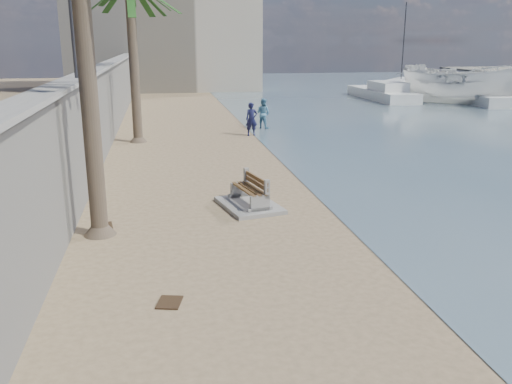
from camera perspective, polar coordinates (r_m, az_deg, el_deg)
seawall at (r=25.59m, az=-15.78°, el=8.45°), size 0.45×70.00×3.50m
wall_cap at (r=25.44m, az=-16.09°, el=12.47°), size 0.80×70.00×0.12m
end_building at (r=57.34m, az=-9.79°, el=17.73°), size 18.00×12.00×14.00m
bench_far at (r=15.73m, az=-0.71°, el=-0.24°), size 1.90×2.41×0.90m
person_a at (r=27.78m, az=-0.47°, el=7.92°), size 0.72×0.51×1.93m
person_b at (r=30.16m, az=0.76°, el=8.44°), size 1.11×1.09×1.82m
boat_cruiser at (r=44.81m, az=20.89°, el=10.78°), size 5.06×5.06×4.15m
yacht_near at (r=48.24m, az=22.01°, el=9.36°), size 4.88×12.53×1.50m
yacht_far at (r=46.96m, az=13.09°, el=9.94°), size 2.69×9.43×1.50m
sailboat_west at (r=63.65m, az=15.01°, el=11.16°), size 6.37×7.24×8.79m
debris_c at (r=14.72m, az=-15.87°, el=-3.51°), size 0.60×0.71×0.03m
debris_d at (r=10.37m, az=-9.09°, el=-11.40°), size 0.53×0.61×0.03m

